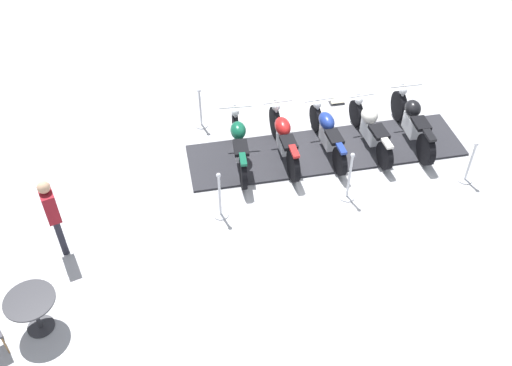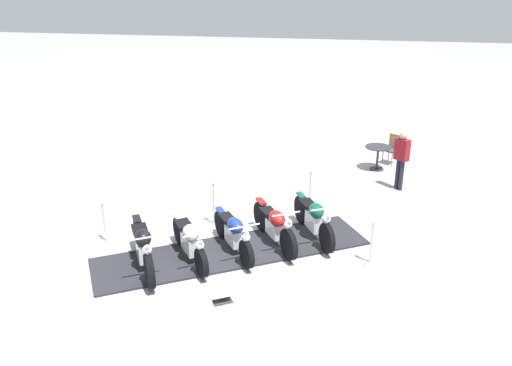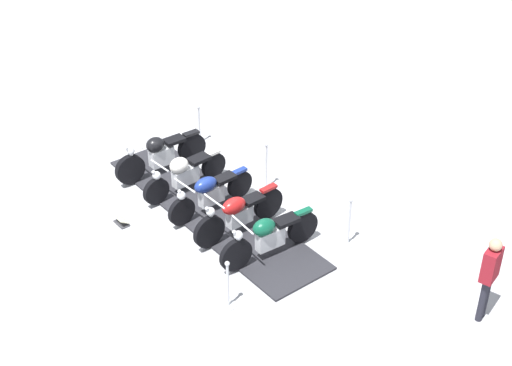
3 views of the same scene
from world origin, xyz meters
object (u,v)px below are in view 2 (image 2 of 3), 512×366
object	(u,v)px
cafe_table	(378,152)
bystander_person	(402,155)
motorcycle_cream	(190,240)
stanchion_left_mid	(214,211)
stanchion_left_front	(105,229)
motorcycle_black	(143,247)
motorcycle_navy	(234,233)
motorcycle_forest	(314,218)
motorcycle_maroon	(275,225)
cafe_chair_near_table	(392,147)
stanchion_left_rear	(310,196)
stanchion_right_rear	(371,249)
info_placard	(223,300)

from	to	relation	value
cafe_table	bystander_person	bearing A→B (deg)	-159.94
motorcycle_cream	stanchion_left_mid	bearing A→B (deg)	143.60
stanchion_left_front	stanchion_left_mid	size ratio (longest dim) A/B	0.88
motorcycle_black	stanchion_left_mid	xyz separation A→B (m)	(2.31, -0.90, -0.14)
motorcycle_navy	motorcycle_forest	distance (m)	1.96
motorcycle_black	bystander_person	size ratio (longest dim) A/B	1.21
motorcycle_navy	motorcycle_maroon	xyz separation A→B (m)	(0.51, -0.84, 0.01)
cafe_chair_near_table	stanchion_left_rear	bearing A→B (deg)	5.78
stanchion_right_rear	cafe_chair_near_table	world-z (taller)	stanchion_right_rear
motorcycle_navy	motorcycle_maroon	bearing A→B (deg)	87.24
motorcycle_maroon	motorcycle_forest	xyz separation A→B (m)	(0.51, -0.84, 0.01)
stanchion_right_rear	cafe_table	distance (m)	5.94
motorcycle_maroon	motorcycle_cream	bearing A→B (deg)	-91.59
motorcycle_navy	motorcycle_maroon	world-z (taller)	motorcycle_maroon
stanchion_left_mid	cafe_chair_near_table	bearing A→B (deg)	-39.82
motorcycle_cream	cafe_chair_near_table	bearing A→B (deg)	112.89
motorcycle_black	info_placard	size ratio (longest dim) A/B	4.95
motorcycle_cream	motorcycle_maroon	xyz separation A→B (m)	(1.01, -1.68, 0.02)
stanchion_left_front	cafe_table	bearing A→B (deg)	-45.84
motorcycle_cream	stanchion_right_rear	size ratio (longest dim) A/B	1.83
motorcycle_cream	motorcycle_black	bearing A→B (deg)	-94.29
stanchion_left_mid	stanchion_right_rear	distance (m)	3.95
motorcycle_cream	bystander_person	size ratio (longest dim) A/B	1.08
motorcycle_navy	cafe_chair_near_table	world-z (taller)	motorcycle_navy
motorcycle_cream	stanchion_left_mid	distance (m)	1.81
info_placard	cafe_chair_near_table	distance (m)	9.29
motorcycle_maroon	stanchion_right_rear	xyz separation A→B (m)	(-0.40, -2.14, -0.17)
info_placard	stanchion_right_rear	bearing A→B (deg)	-175.64
motorcycle_black	cafe_table	xyz separation A→B (m)	(7.04, -4.93, 0.05)
info_placard	cafe_table	bearing A→B (deg)	-142.19
stanchion_right_rear	cafe_chair_near_table	size ratio (longest dim) A/B	1.07
cafe_table	bystander_person	world-z (taller)	bystander_person
stanchion_left_rear	info_placard	bearing A→B (deg)	164.77
stanchion_left_mid	bystander_person	bearing A→B (deg)	-55.34
motorcycle_forest	stanchion_left_front	size ratio (longest dim) A/B	2.02
motorcycle_navy	stanchion_left_rear	distance (m)	3.02
motorcycle_black	motorcycle_maroon	world-z (taller)	motorcycle_black
info_placard	cafe_table	size ratio (longest dim) A/B	0.52
info_placard	cafe_chair_near_table	bearing A→B (deg)	-143.44
motorcycle_black	motorcycle_navy	world-z (taller)	motorcycle_black
motorcycle_navy	cafe_chair_near_table	distance (m)	7.68
stanchion_left_rear	bystander_person	xyz separation A→B (m)	(1.84, -2.38, 0.66)
info_placard	stanchion_left_front	bearing A→B (deg)	-60.65
motorcycle_maroon	stanchion_left_rear	distance (m)	2.23
motorcycle_black	stanchion_right_rear	distance (m)	4.80
motorcycle_maroon	cafe_table	bearing A→B (deg)	123.70
stanchion_left_rear	motorcycle_black	bearing A→B (deg)	139.48
motorcycle_cream	stanchion_left_front	world-z (taller)	stanchion_left_front
stanchion_right_rear	motorcycle_navy	bearing A→B (deg)	92.13
motorcycle_cream	cafe_chair_near_table	distance (m)	8.54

